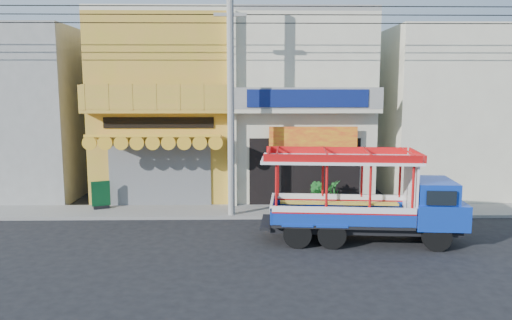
% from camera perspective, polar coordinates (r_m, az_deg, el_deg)
% --- Properties ---
extents(ground, '(90.00, 90.00, 0.00)m').
position_cam_1_polar(ground, '(16.21, 0.43, -9.56)').
color(ground, black).
rests_on(ground, ground).
extents(sidewalk, '(30.00, 2.00, 0.12)m').
position_cam_1_polar(sidewalk, '(20.04, 0.13, -5.89)').
color(sidewalk, slate).
rests_on(sidewalk, ground).
extents(shophouse_left, '(6.00, 7.50, 8.24)m').
position_cam_1_polar(shophouse_left, '(23.68, -9.86, 6.08)').
color(shophouse_left, gold).
rests_on(shophouse_left, ground).
extents(shophouse_right, '(6.00, 6.75, 8.24)m').
position_cam_1_polar(shophouse_right, '(23.53, 4.83, 6.15)').
color(shophouse_right, beige).
rests_on(shophouse_right, ground).
extents(party_pilaster, '(0.35, 0.30, 8.00)m').
position_cam_1_polar(party_pilaster, '(20.31, -2.75, 5.54)').
color(party_pilaster, beige).
rests_on(party_pilaster, ground).
extents(filler_building_left, '(6.00, 6.00, 7.60)m').
position_cam_1_polar(filler_building_left, '(25.73, -25.48, 4.88)').
color(filler_building_left, gray).
rests_on(filler_building_left, ground).
extents(filler_building_right, '(6.00, 6.00, 7.60)m').
position_cam_1_polar(filler_building_right, '(25.27, 20.87, 5.09)').
color(filler_building_right, beige).
rests_on(filler_building_right, ground).
extents(utility_pole, '(28.00, 0.26, 9.00)m').
position_cam_1_polar(utility_pole, '(18.73, -2.46, 8.47)').
color(utility_pole, gray).
rests_on(utility_pole, ground).
extents(songthaew_truck, '(6.53, 2.62, 2.97)m').
position_cam_1_polar(songthaew_truck, '(16.56, 13.68, -4.28)').
color(songthaew_truck, black).
rests_on(songthaew_truck, ground).
extents(green_sign, '(0.70, 0.55, 1.12)m').
position_cam_1_polar(green_sign, '(21.13, -17.30, -4.06)').
color(green_sign, black).
rests_on(green_sign, sidewalk).
extents(potted_plant_a, '(1.27, 1.29, 1.08)m').
position_cam_1_polar(potted_plant_a, '(19.98, 7.58, -4.24)').
color(potted_plant_a, '#19581E').
rests_on(potted_plant_a, sidewalk).
extents(potted_plant_b, '(0.79, 0.77, 1.12)m').
position_cam_1_polar(potted_plant_b, '(20.13, 7.05, -4.08)').
color(potted_plant_b, '#19581E').
rests_on(potted_plant_b, sidewalk).
extents(potted_plant_c, '(0.66, 0.66, 1.12)m').
position_cam_1_polar(potted_plant_c, '(20.60, 8.92, -3.83)').
color(potted_plant_c, '#19581E').
rests_on(potted_plant_c, sidewalk).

